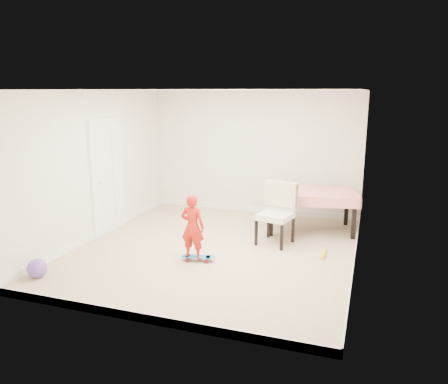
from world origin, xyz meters
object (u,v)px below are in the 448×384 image
(dining_chair, at_px, (275,214))
(balloon, at_px, (37,268))
(child, at_px, (193,229))
(dining_table, at_px, (311,210))
(skateboard, at_px, (198,258))

(dining_chair, bearing_deg, balloon, -126.34)
(child, bearing_deg, dining_chair, -131.24)
(child, relative_size, balloon, 3.70)
(dining_table, xyz_separation_m, child, (-1.51, -2.15, 0.13))
(dining_table, relative_size, dining_chair, 1.55)
(dining_chair, bearing_deg, skateboard, -116.54)
(skateboard, bearing_deg, dining_chair, 39.99)
(child, height_order, balloon, child)
(dining_table, xyz_separation_m, balloon, (-3.35, -3.44, -0.25))
(skateboard, distance_m, child, 0.48)
(balloon, bearing_deg, dining_table, 45.72)
(dining_chair, xyz_separation_m, skateboard, (-0.96, -1.16, -0.49))
(dining_table, distance_m, child, 2.63)
(child, bearing_deg, skateboard, -163.61)
(skateboard, bearing_deg, balloon, -156.15)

